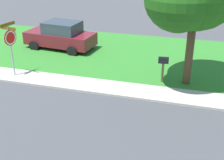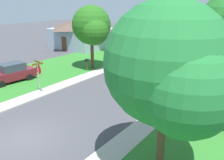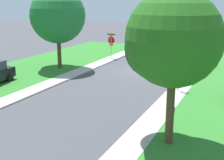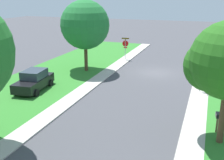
# 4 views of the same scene
# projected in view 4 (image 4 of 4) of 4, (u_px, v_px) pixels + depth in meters

# --- Properties ---
(ground_plane) EXTENTS (120.00, 120.00, 0.00)m
(ground_plane) POSITION_uv_depth(u_px,v_px,m) (155.00, 72.00, 29.06)
(ground_plane) COLOR #424247
(sidewalk_east) EXTENTS (1.40, 56.00, 0.10)m
(sidewalk_east) POSITION_uv_depth(u_px,v_px,m) (58.00, 109.00, 19.77)
(sidewalk_east) COLOR #ADA89E
(sidewalk_east) RESTS_ON ground
(lawn_east) EXTENTS (8.00, 56.00, 0.08)m
(lawn_east) POSITION_uv_depth(u_px,v_px,m) (4.00, 101.00, 21.29)
(lawn_east) COLOR #2D7528
(lawn_east) RESTS_ON ground
(sidewalk_west) EXTENTS (1.40, 56.00, 0.10)m
(sidewalk_west) POSITION_uv_depth(u_px,v_px,m) (194.00, 129.00, 16.75)
(sidewalk_west) COLOR #ADA89E
(sidewalk_west) RESTS_ON ground
(stop_sign_near_corner) EXTENTS (0.92, 0.92, 2.77)m
(stop_sign_near_corner) POSITION_uv_depth(u_px,v_px,m) (125.00, 45.00, 34.00)
(stop_sign_near_corner) COLOR #9E9EA3
(stop_sign_near_corner) RESTS_ON ground
(stop_sign_far_corner) EXTENTS (0.91, 0.91, 2.77)m
(stop_sign_far_corner) POSITION_uv_depth(u_px,v_px,m) (201.00, 71.00, 22.66)
(stop_sign_far_corner) COLOR #9E9EA3
(stop_sign_far_corner) RESTS_ON ground
(car_black_near_corner) EXTENTS (2.42, 4.48, 1.76)m
(car_black_near_corner) POSITION_uv_depth(u_px,v_px,m) (34.00, 81.00, 23.39)
(car_black_near_corner) COLOR black
(car_black_near_corner) RESTS_ON ground
(tree_corner_large) EXTENTS (5.38, 5.01, 7.41)m
(tree_corner_large) POSITION_uv_depth(u_px,v_px,m) (83.00, 26.00, 28.36)
(tree_corner_large) COLOR #4C3823
(tree_corner_large) RESTS_ON ground
(mailbox) EXTENTS (0.29, 0.50, 1.31)m
(mailbox) POSITION_uv_depth(u_px,v_px,m) (218.00, 118.00, 16.06)
(mailbox) COLOR brown
(mailbox) RESTS_ON ground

